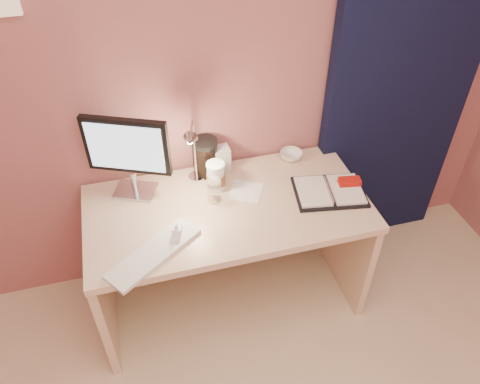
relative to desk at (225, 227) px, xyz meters
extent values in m
plane|color=#945656|center=(0.00, 0.30, 0.75)|extent=(3.50, 0.00, 3.50)
cube|color=black|center=(1.05, 0.24, 0.60)|extent=(0.85, 0.08, 2.20)
cube|color=beige|center=(0.00, -0.07, 0.21)|extent=(1.40, 0.70, 0.04)
cube|color=beige|center=(-0.68, -0.07, -0.16)|extent=(0.04, 0.66, 0.69)
cube|color=beige|center=(0.68, -0.07, -0.16)|extent=(0.04, 0.66, 0.69)
cube|color=beige|center=(0.00, 0.26, -0.10)|extent=(1.32, 0.03, 0.55)
cube|color=silver|center=(-0.43, 0.15, 0.23)|extent=(0.24, 0.22, 0.01)
cylinder|color=silver|center=(-0.43, 0.15, 0.29)|extent=(0.03, 0.03, 0.11)
cube|color=black|center=(-0.43, 0.15, 0.52)|extent=(0.39, 0.20, 0.29)
cube|color=#BBDFFF|center=(-0.42, 0.13, 0.52)|extent=(0.34, 0.15, 0.25)
cube|color=silver|center=(-0.39, -0.30, 0.24)|extent=(0.46, 0.38, 0.02)
cube|color=black|center=(0.52, -0.12, 0.23)|extent=(0.39, 0.32, 0.01)
cube|color=silver|center=(0.44, -0.10, 0.24)|extent=(0.19, 0.25, 0.01)
cube|color=silver|center=(0.61, -0.13, 0.24)|extent=(0.19, 0.25, 0.01)
cube|color=#AC140E|center=(0.64, -0.10, 0.27)|extent=(0.12, 0.07, 0.03)
cube|color=silver|center=(0.12, 0.00, 0.23)|extent=(0.22, 0.22, 0.00)
cylinder|color=white|center=(-0.02, 0.07, 0.30)|extent=(0.09, 0.09, 0.14)
cylinder|color=brown|center=(-0.02, 0.07, 0.29)|extent=(0.10, 0.10, 0.06)
cylinder|color=white|center=(-0.02, 0.07, 0.37)|extent=(0.09, 0.09, 0.01)
cylinder|color=white|center=(-0.05, -0.02, 0.29)|extent=(0.07, 0.07, 0.12)
imported|color=silver|center=(0.44, 0.21, 0.25)|extent=(0.16, 0.16, 0.04)
imported|color=white|center=(-0.27, -0.22, 0.27)|extent=(0.05, 0.05, 0.09)
cylinder|color=black|center=(-0.05, 0.21, 0.32)|extent=(0.13, 0.13, 0.18)
cube|color=#BABAB5|center=(0.03, 0.21, 0.30)|extent=(0.10, 0.08, 0.15)
cylinder|color=silver|center=(-0.10, 0.18, 0.23)|extent=(0.09, 0.09, 0.01)
cylinder|color=silver|center=(-0.10, 0.18, 0.41)|extent=(0.01, 0.01, 0.34)
cone|color=silver|center=(-0.06, 0.03, 0.57)|extent=(0.08, 0.08, 0.07)
camera|label=1|loc=(-0.39, -1.73, 1.79)|focal=35.00mm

